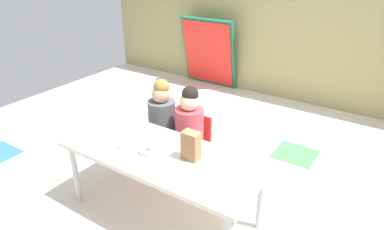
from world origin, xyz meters
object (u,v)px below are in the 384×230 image
Objects in this scene: paper_plate_near_edge at (124,147)px; craft_table at (162,159)px; folded_activity_table at (208,53)px; seated_child_middle_seat at (190,124)px; donut_powdered_on_plate at (123,144)px; seated_child_near_camera at (162,116)px; donut_powdered_loose at (146,150)px; paper_bag_brown at (191,146)px.

craft_table is at bearing 18.32° from paper_plate_near_edge.
folded_activity_table is 6.04× the size of paper_plate_near_edge.
seated_child_middle_seat is 0.70m from donut_powdered_on_plate.
seated_child_near_camera is 0.71m from donut_powdered_loose.
seated_child_middle_seat reaches higher than paper_plate_near_edge.
craft_table is 0.14m from donut_powdered_loose.
seated_child_middle_seat is at bearing 0.00° from seated_child_near_camera.
seated_child_middle_seat is at bearing 74.80° from donut_powdered_on_plate.
folded_activity_table is 4.94× the size of paper_bag_brown.
folded_activity_table is 3.09m from donut_powdered_loose.
craft_table is at bearing -78.08° from seated_child_middle_seat.
seated_child_middle_seat is 7.71× the size of donut_powdered_on_plate.
donut_powdered_on_plate is at bearing -163.54° from paper_bag_brown.
craft_table is 0.33m from donut_powdered_on_plate.
donut_powdered_loose is (1.16, -2.87, 0.07)m from folded_activity_table.
donut_powdered_on_plate is (0.14, -0.67, 0.06)m from seated_child_near_camera.
seated_child_middle_seat is 0.84× the size of folded_activity_table.
donut_powdered_on_plate is at bearing -161.68° from craft_table.
craft_table is at bearing -65.67° from folded_activity_table.
seated_child_near_camera is 4.17× the size of paper_bag_brown.
seated_child_near_camera is 7.71× the size of donut_powdered_on_plate.
paper_plate_near_edge is at bearing -163.54° from paper_bag_brown.
seated_child_near_camera is 0.84× the size of folded_activity_table.
seated_child_middle_seat reaches higher than donut_powdered_on_plate.
craft_table is 1.47× the size of folded_activity_table.
craft_table is 0.29m from paper_bag_brown.
seated_child_near_camera is 0.86m from paper_bag_brown.
craft_table is 13.47× the size of donut_powdered_on_plate.
seated_child_middle_seat is at bearing 101.92° from craft_table.
craft_table is 7.28× the size of paper_bag_brown.
craft_table is 1.75× the size of seated_child_near_camera.
paper_bag_brown is 1.22× the size of paper_plate_near_edge.
donut_powdered_on_plate reaches higher than craft_table.
folded_activity_table reaches higher than seated_child_near_camera.
donut_powdered_on_plate is at bearing 0.00° from paper_plate_near_edge.
folded_activity_table is at bearing 108.41° from donut_powdered_on_plate.
donut_powdered_loose is at bearing -160.84° from paper_bag_brown.
paper_bag_brown reaches higher than craft_table.
donut_powdered_on_plate is 0.20m from donut_powdered_loose.
folded_activity_table reaches higher than paper_bag_brown.
folded_activity_table is (-0.83, 2.24, -0.02)m from seated_child_near_camera.
paper_bag_brown reaches higher than donut_powdered_loose.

